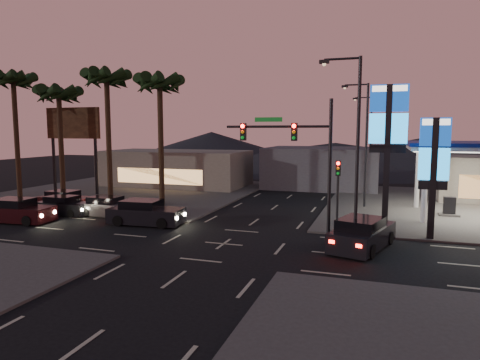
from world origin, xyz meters
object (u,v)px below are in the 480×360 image
(traffic_signal_mast, at_px, (299,149))
(suv_station, at_px, (362,234))
(car_lane_a_front, at_px, (145,213))
(pylon_sign_short, at_px, (434,159))
(car_lane_b_front, at_px, (108,207))
(car_lane_b_rear, at_px, (66,200))
(car_lane_a_mid, at_px, (17,211))
(car_lane_b_mid, at_px, (64,206))
(pylon_sign_tall, at_px, (388,129))

(traffic_signal_mast, xyz_separation_m, suv_station, (3.58, -0.55, -4.44))
(suv_station, bearing_deg, car_lane_a_front, 173.52)
(pylon_sign_short, relative_size, car_lane_b_front, 1.55)
(car_lane_b_front, bearing_deg, car_lane_b_rear, 164.40)
(car_lane_a_mid, bearing_deg, car_lane_b_mid, 69.75)
(car_lane_a_mid, bearing_deg, traffic_signal_mast, 3.16)
(traffic_signal_mast, relative_size, car_lane_b_front, 1.77)
(car_lane_a_mid, bearing_deg, car_lane_b_rear, 93.07)
(car_lane_a_front, height_order, car_lane_b_mid, car_lane_a_front)
(car_lane_b_mid, xyz_separation_m, car_lane_b_rear, (-1.48, 1.89, 0.04))
(suv_station, bearing_deg, car_lane_a_mid, -178.71)
(traffic_signal_mast, height_order, car_lane_a_mid, traffic_signal_mast)
(car_lane_a_mid, height_order, car_lane_b_mid, car_lane_a_mid)
(traffic_signal_mast, xyz_separation_m, car_lane_a_front, (-10.50, 1.05, -4.46))
(car_lane_a_mid, bearing_deg, car_lane_a_front, 13.48)
(car_lane_a_front, height_order, car_lane_b_rear, car_lane_a_front)
(car_lane_a_front, bearing_deg, pylon_sign_short, 4.72)
(pylon_sign_tall, xyz_separation_m, suv_station, (-1.16, -4.06, -5.61))
(pylon_sign_short, xyz_separation_m, suv_station, (-3.66, -3.06, -3.87))
(pylon_sign_tall, distance_m, traffic_signal_mast, 6.02)
(pylon_sign_short, height_order, car_lane_a_mid, pylon_sign_short)
(pylon_sign_short, relative_size, car_lane_b_mid, 1.61)
(car_lane_b_front, height_order, suv_station, suv_station)
(pylon_sign_tall, relative_size, car_lane_a_front, 1.73)
(pylon_sign_tall, height_order, car_lane_a_mid, pylon_sign_tall)
(car_lane_a_front, distance_m, suv_station, 14.18)
(pylon_sign_short, distance_m, suv_station, 6.14)
(car_lane_b_mid, relative_size, car_lane_b_rear, 0.95)
(pylon_sign_tall, xyz_separation_m, car_lane_b_front, (-19.31, -0.84, -5.72))
(pylon_sign_tall, bearing_deg, suv_station, -105.91)
(pylon_sign_short, relative_size, suv_station, 1.29)
(traffic_signal_mast, height_order, car_lane_b_mid, traffic_signal_mast)
(car_lane_b_mid, bearing_deg, suv_station, -7.19)
(traffic_signal_mast, bearing_deg, pylon_sign_short, 19.13)
(car_lane_b_front, bearing_deg, pylon_sign_tall, 2.48)
(car_lane_a_front, bearing_deg, pylon_sign_tall, 9.18)
(suv_station, bearing_deg, car_lane_b_rear, 168.70)
(car_lane_a_mid, bearing_deg, pylon_sign_tall, 10.77)
(car_lane_b_rear, bearing_deg, pylon_sign_tall, -1.33)
(pylon_sign_short, distance_m, car_lane_b_rear, 27.18)
(traffic_signal_mast, distance_m, car_lane_b_front, 15.50)
(pylon_sign_tall, xyz_separation_m, traffic_signal_mast, (-4.74, -3.51, -1.17))
(car_lane_b_front, bearing_deg, car_lane_a_mid, -141.79)
(car_lane_a_front, distance_m, car_lane_a_mid, 9.07)
(pylon_sign_short, height_order, car_lane_a_front, pylon_sign_short)
(pylon_sign_tall, bearing_deg, car_lane_a_front, -170.82)
(pylon_sign_short, xyz_separation_m, car_lane_a_mid, (-26.56, -3.58, -3.90))
(car_lane_b_mid, bearing_deg, pylon_sign_tall, 3.32)
(car_lane_a_front, xyz_separation_m, car_lane_b_front, (-4.06, 1.63, -0.09))
(car_lane_b_front, xyz_separation_m, suv_station, (18.15, -3.23, 0.11))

